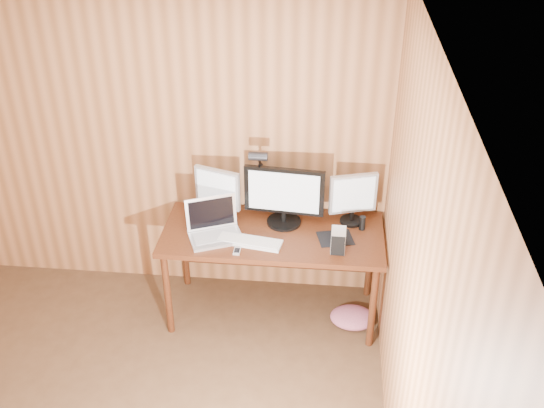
% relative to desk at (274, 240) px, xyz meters
% --- Properties ---
extents(room_shell, '(4.00, 4.00, 4.00)m').
position_rel_desk_xyz_m(room_shell, '(-0.93, -1.70, 0.62)').
color(room_shell, '#4F341E').
rests_on(room_shell, ground).
extents(desk, '(1.60, 0.70, 0.75)m').
position_rel_desk_xyz_m(desk, '(0.00, 0.00, 0.00)').
color(desk, '#471F0E').
rests_on(desk, floor).
extents(monitor_center, '(0.58, 0.25, 0.45)m').
position_rel_desk_xyz_m(monitor_center, '(0.07, 0.06, 0.36)').
color(monitor_center, black).
rests_on(monitor_center, desk).
extents(monitor_left, '(0.35, 0.17, 0.40)m').
position_rel_desk_xyz_m(monitor_left, '(-0.42, 0.10, 0.34)').
color(monitor_left, black).
rests_on(monitor_left, desk).
extents(monitor_right, '(0.35, 0.17, 0.40)m').
position_rel_desk_xyz_m(monitor_right, '(0.57, 0.12, 0.34)').
color(monitor_right, black).
rests_on(monitor_right, desk).
extents(laptop, '(0.45, 0.40, 0.26)m').
position_rel_desk_xyz_m(laptop, '(-0.42, -0.14, 0.19)').
color(laptop, silver).
rests_on(laptop, desk).
extents(keyboard, '(0.48, 0.22, 0.02)m').
position_rel_desk_xyz_m(keyboard, '(-0.15, -0.22, 0.13)').
color(keyboard, white).
rests_on(keyboard, desk).
extents(mousepad, '(0.28, 0.25, 0.00)m').
position_rel_desk_xyz_m(mousepad, '(0.45, -0.11, 0.12)').
color(mousepad, black).
rests_on(mousepad, desk).
extents(mouse, '(0.09, 0.12, 0.04)m').
position_rel_desk_xyz_m(mouse, '(0.45, -0.11, 0.14)').
color(mouse, black).
rests_on(mouse, mousepad).
extents(hard_drive, '(0.10, 0.15, 0.16)m').
position_rel_desk_xyz_m(hard_drive, '(0.47, -0.25, 0.20)').
color(hard_drive, silver).
rests_on(hard_drive, desk).
extents(phone, '(0.05, 0.09, 0.01)m').
position_rel_desk_xyz_m(phone, '(-0.22, -0.34, 0.13)').
color(phone, silver).
rests_on(phone, desk).
extents(speaker, '(0.04, 0.04, 0.11)m').
position_rel_desk_xyz_m(speaker, '(0.64, 0.03, 0.18)').
color(speaker, black).
rests_on(speaker, desk).
extents(desk_lamp, '(0.14, 0.19, 0.59)m').
position_rel_desk_xyz_m(desk_lamp, '(-0.12, 0.16, 0.49)').
color(desk_lamp, black).
rests_on(desk_lamp, desk).
extents(fabric_pile, '(0.37, 0.32, 0.11)m').
position_rel_desk_xyz_m(fabric_pile, '(0.62, -0.14, -0.57)').
color(fabric_pile, '#BD5B74').
rests_on(fabric_pile, floor).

